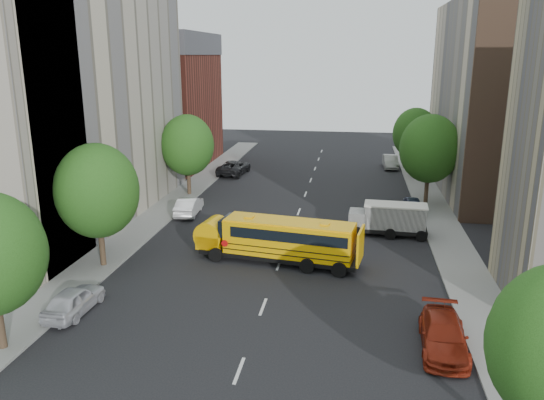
% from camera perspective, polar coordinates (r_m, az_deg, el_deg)
% --- Properties ---
extents(ground, '(120.00, 120.00, 0.00)m').
position_cam_1_polar(ground, '(36.11, 1.21, -5.76)').
color(ground, black).
rests_on(ground, ground).
extents(sidewalk_left, '(3.00, 80.00, 0.12)m').
position_cam_1_polar(sidewalk_left, '(43.54, -13.06, -2.35)').
color(sidewalk_left, slate).
rests_on(sidewalk_left, ground).
extents(sidewalk_right, '(3.00, 80.00, 0.12)m').
position_cam_1_polar(sidewalk_right, '(41.12, 18.32, -3.81)').
color(sidewalk_right, slate).
rests_on(sidewalk_right, ground).
extents(lane_markings, '(0.15, 64.00, 0.01)m').
position_cam_1_polar(lane_markings, '(45.51, 2.91, -1.26)').
color(lane_markings, silver).
rests_on(lane_markings, ground).
extents(building_left_cream, '(10.00, 26.00, 20.00)m').
position_cam_1_polar(building_left_cream, '(45.44, -21.12, 10.56)').
color(building_left_cream, '#B8AD94').
rests_on(building_left_cream, ground).
extents(building_left_redbrick, '(10.00, 15.00, 13.00)m').
position_cam_1_polar(building_left_redbrick, '(65.69, -11.29, 9.38)').
color(building_left_redbrick, maroon).
rests_on(building_left_redbrick, ground).
extents(building_right_far, '(10.00, 22.00, 18.00)m').
position_cam_1_polar(building_right_far, '(55.22, 23.44, 9.96)').
color(building_right_far, beige).
rests_on(building_right_far, ground).
extents(building_right_sidewall, '(10.10, 0.30, 18.00)m').
position_cam_1_polar(building_right_sidewall, '(44.68, 26.83, 8.59)').
color(building_right_sidewall, brown).
rests_on(building_right_sidewall, ground).
extents(street_tree_1, '(5.12, 5.12, 7.90)m').
position_cam_1_polar(street_tree_1, '(34.17, -18.30, 0.93)').
color(street_tree_1, '#38281C').
rests_on(street_tree_1, ground).
extents(street_tree_2, '(4.99, 4.99, 7.71)m').
position_cam_1_polar(street_tree_2, '(50.51, -9.09, 5.85)').
color(street_tree_2, '#38281C').
rests_on(street_tree_2, ground).
extents(street_tree_4, '(5.25, 5.25, 8.10)m').
position_cam_1_polar(street_tree_4, '(48.49, 16.60, 5.30)').
color(street_tree_4, '#38281C').
rests_on(street_tree_4, ground).
extents(street_tree_5, '(4.86, 4.86, 7.51)m').
position_cam_1_polar(street_tree_5, '(60.32, 15.15, 6.92)').
color(street_tree_5, '#38281C').
rests_on(street_tree_5, ground).
extents(school_bus, '(10.55, 3.88, 2.91)m').
position_cam_1_polar(school_bus, '(34.16, 0.57, -4.11)').
color(school_bus, black).
rests_on(school_bus, ground).
extents(safari_truck, '(5.76, 2.41, 2.42)m').
position_cam_1_polar(safari_truck, '(40.22, 12.47, -1.97)').
color(safari_truck, black).
rests_on(safari_truck, ground).
extents(parked_car_0, '(1.84, 4.25, 1.43)m').
position_cam_1_polar(parked_car_0, '(29.81, -20.54, -10.05)').
color(parked_car_0, silver).
rests_on(parked_car_0, ground).
extents(parked_car_1, '(1.88, 4.60, 1.48)m').
position_cam_1_polar(parked_car_1, '(45.06, -8.93, -0.63)').
color(parked_car_1, white).
rests_on(parked_car_1, ground).
extents(parked_car_2, '(3.18, 5.95, 1.59)m').
position_cam_1_polar(parked_car_2, '(59.78, -4.11, 3.53)').
color(parked_car_2, black).
rests_on(parked_car_2, ground).
extents(parked_car_3, '(2.26, 5.05, 1.44)m').
position_cam_1_polar(parked_car_3, '(26.02, 17.96, -13.65)').
color(parked_car_3, maroon).
rests_on(parked_car_3, ground).
extents(parked_car_4, '(1.66, 3.91, 1.32)m').
position_cam_1_polar(parked_car_4, '(46.31, 14.94, -0.64)').
color(parked_car_4, '#313955').
rests_on(parked_car_4, ground).
extents(parked_car_5, '(1.73, 4.65, 1.52)m').
position_cam_1_polar(parked_car_5, '(64.57, 12.62, 4.05)').
color(parked_car_5, gray).
rests_on(parked_car_5, ground).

